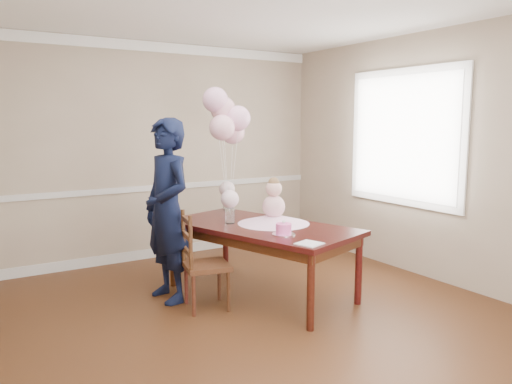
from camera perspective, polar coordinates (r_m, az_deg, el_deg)
The scene contains 49 objects.
floor at distance 4.48m, azimuth 0.87°, elevation -14.66°, with size 4.50×5.00×0.00m, color #351B0D.
wall_back at distance 6.39m, azimuth -11.31°, elevation 4.51°, with size 4.50×0.02×2.70m, color tan.
wall_right at distance 5.69m, azimuth 20.42°, elevation 3.72°, with size 0.02×5.00×2.70m, color tan.
chair_rail_trim at distance 6.43m, azimuth -11.16°, elevation 0.50°, with size 4.50×0.02×0.07m, color silver.
crown_molding at distance 6.43m, azimuth -11.60°, elevation 15.96°, with size 4.50×0.02×0.12m, color white.
baseboard_trim at distance 6.59m, azimuth -10.96°, elevation -6.76°, with size 4.50×0.02×0.12m, color silver.
window_frame at distance 5.98m, azimuth 16.59°, elevation 6.01°, with size 0.02×1.66×1.56m, color white.
window_blinds at distance 5.97m, azimuth 16.47°, elevation 6.01°, with size 0.01×1.50×1.40m, color white.
dining_table_top at distance 4.95m, azimuth 0.56°, elevation -4.05°, with size 0.95×1.91×0.05m, color black.
table_apron at distance 4.97m, azimuth 0.55°, elevation -4.86°, with size 0.86×1.81×0.10m, color black.
table_leg_fl at distance 4.23m, azimuth 6.28°, elevation -11.27°, with size 0.07×0.07×0.67m, color black.
table_leg_fr at distance 4.89m, azimuth 11.64°, elevation -8.73°, with size 0.07×0.07×0.67m, color black.
table_leg_bl at distance 5.37m, azimuth -9.49°, elevation -7.13°, with size 0.07×0.07×0.67m, color black.
table_leg_br at distance 5.90m, azimuth -3.50°, elevation -5.64°, with size 0.07×0.07×0.67m, color black.
baby_skirt at distance 5.02m, azimuth 2.03°, elevation -3.06°, with size 0.72×0.72×0.10m, color #F2B2D9.
baby_torso at distance 5.00m, azimuth 2.03°, elevation -1.67°, with size 0.23×0.23×0.23m, color pink.
baby_head at distance 4.97m, azimuth 2.04°, elevation 0.39°, with size 0.16×0.16×0.16m, color beige.
baby_hair at distance 4.96m, azimuth 2.05°, elevation 1.04°, with size 0.11×0.11×0.11m, color brown.
cake_platter at distance 4.54m, azimuth 3.17°, elevation -4.83°, with size 0.21×0.21×0.01m, color silver.
birthday_cake at distance 4.53m, azimuth 3.17°, elevation -4.20°, with size 0.14×0.14×0.10m, color #EF4BA7.
cake_flower_a at distance 4.52m, azimuth 3.18°, elevation -3.43°, with size 0.03×0.03×0.03m, color silver.
cake_flower_b at distance 4.55m, azimuth 3.21°, elevation -3.35°, with size 0.03×0.03×0.03m, color white.
rose_vase_near at distance 5.02m, azimuth -3.00°, elevation -2.74°, with size 0.10×0.10×0.15m, color white.
roses_near at distance 4.99m, azimuth -3.01°, elevation -0.81°, with size 0.18×0.18×0.18m, color beige.
rose_vase_far at distance 5.73m, azimuth -3.32°, elevation -1.37°, with size 0.10×0.10×0.15m, color white.
roses_far at distance 5.71m, azimuth -3.34°, elevation 0.33°, with size 0.18×0.18×0.18m, color beige.
napkin at distance 4.21m, azimuth 6.12°, elevation -5.89°, with size 0.19×0.19×0.01m, color silver.
balloon_weight at distance 5.36m, azimuth -3.09°, elevation -2.76°, with size 0.04×0.04×0.02m, color silver.
balloon_a at distance 5.20m, azimuth -3.90°, elevation 7.36°, with size 0.27×0.27×0.27m, color #EAA6B4.
balloon_b at distance 5.30m, azimuth -2.08°, elevation 8.42°, with size 0.27×0.27×0.27m, color #F2ABCF.
balloon_c at distance 5.35m, azimuth -3.79°, elevation 9.42°, with size 0.27×0.27×0.27m, color #E09FAC.
balloon_d at distance 5.29m, azimuth -4.68°, elevation 10.46°, with size 0.27×0.27×0.27m, color #DD9DBC.
balloon_e at distance 5.42m, azimuth -2.70°, elevation 6.89°, with size 0.27×0.27×0.27m, color #F9B0C3.
balloon_ribbon_a at distance 5.27m, azimuth -3.48°, elevation 1.44°, with size 0.00×0.00×0.80m, color white.
balloon_ribbon_b at distance 5.31m, azimuth -2.58°, elevation 2.03°, with size 0.00×0.00×0.90m, color white.
balloon_ribbon_c at distance 5.33m, azimuth -3.43°, elevation 2.55°, with size 0.00×0.00×0.99m, color white.
balloon_ribbon_d at distance 5.30m, azimuth -3.87°, elevation 3.03°, with size 0.00×0.00×1.09m, color white.
balloon_ribbon_e at distance 5.38m, azimuth -2.89°, elevation 1.34°, with size 0.00×0.00×0.75m, color white.
dining_chair_seat at distance 4.70m, azimuth -5.66°, elevation -8.38°, with size 0.40×0.40×0.05m, color #3C1E10.
chair_leg_fl at distance 4.58m, azimuth -7.14°, elevation -11.64°, with size 0.04×0.04×0.39m, color #3C1910.
chair_leg_fr at distance 4.65m, azimuth -3.16°, elevation -11.26°, with size 0.04×0.04×0.39m, color #32190D.
chair_leg_bl at distance 4.88m, azimuth -7.98°, elevation -10.40°, with size 0.04×0.04×0.39m, color #3B1410.
chair_leg_br at distance 4.95m, azimuth -4.24°, elevation -10.07°, with size 0.04×0.04×0.39m, color #32170D.
chair_back_post_l at distance 4.44m, azimuth -7.47°, elevation -5.90°, with size 0.04×0.04×0.50m, color #361D0E.
chair_back_post_r at distance 4.74m, azimuth -8.31°, elevation -4.99°, with size 0.04×0.04×0.50m, color #381F0F.
chair_slat_low at distance 4.62m, azimuth -7.88°, elevation -6.74°, with size 0.03×0.36×0.05m, color #391F0F.
chair_slat_mid at distance 4.58m, azimuth -7.91°, elevation -4.99°, with size 0.03×0.36×0.05m, color #3C1F10.
chair_slat_top at distance 4.55m, azimuth -7.95°, elevation -3.23°, with size 0.03×0.36×0.05m, color #371D0F.
woman at distance 4.86m, azimuth -10.09°, elevation -2.09°, with size 0.64×0.43×1.77m, color black.
Camera 1 is at (-2.23, -3.48, 1.74)m, focal length 35.00 mm.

